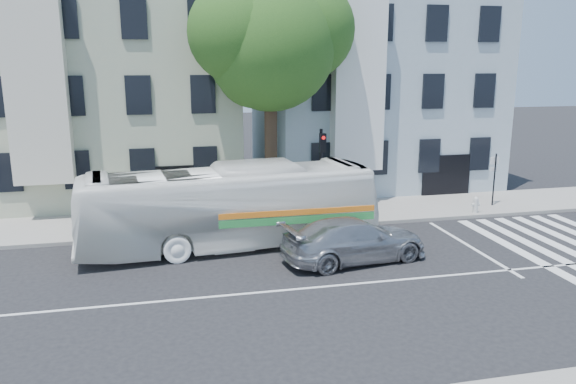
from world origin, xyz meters
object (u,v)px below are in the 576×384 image
object	(u,v)px
bus	(230,207)
sedan	(354,240)
fire_hydrant	(476,205)
traffic_signal	(321,162)

from	to	relation	value
bus	sedan	bearing A→B (deg)	-127.55
sedan	fire_hydrant	xyz separation A→B (m)	(7.29, 4.32, -0.23)
bus	sedan	world-z (taller)	bus
sedan	fire_hydrant	world-z (taller)	sedan
fire_hydrant	traffic_signal	bearing A→B (deg)	172.20
sedan	bus	bearing A→B (deg)	49.31
bus	sedan	distance (m)	4.82
sedan	traffic_signal	size ratio (longest dim) A/B	1.30
bus	traffic_signal	xyz separation A→B (m)	(4.34, 2.79, 1.03)
traffic_signal	fire_hydrant	distance (m)	7.36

